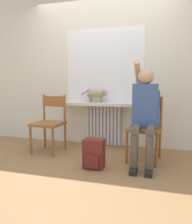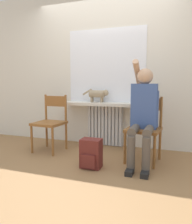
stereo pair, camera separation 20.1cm
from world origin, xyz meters
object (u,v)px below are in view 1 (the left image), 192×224
object	(u,v)px
cat	(97,94)
chair_left	(50,122)
chair_right	(145,127)
person	(145,110)
backpack	(94,154)

from	to	relation	value
cat	chair_left	bearing A→B (deg)	-141.80
chair_right	person	xyz separation A→B (m)	(-0.00, -0.11, 0.25)
chair_right	backpack	world-z (taller)	chair_right
chair_left	chair_right	distance (m)	1.48
chair_left	backpack	world-z (taller)	chair_left
chair_left	cat	world-z (taller)	cat
person	backpack	size ratio (longest dim) A/B	3.73
chair_left	person	size ratio (longest dim) A/B	0.64
person	chair_right	bearing A→B (deg)	87.71
person	chair_left	bearing A→B (deg)	175.86
chair_left	chair_right	size ratio (longest dim) A/B	1.00
chair_right	backpack	distance (m)	0.83
chair_right	cat	world-z (taller)	cat
person	cat	xyz separation A→B (m)	(-0.84, 0.61, 0.18)
cat	backpack	world-z (taller)	cat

